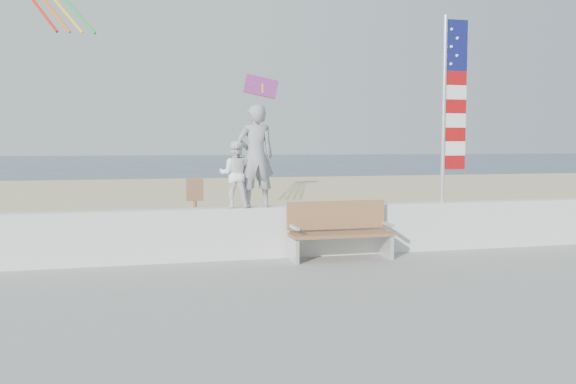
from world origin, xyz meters
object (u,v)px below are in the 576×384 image
child (235,174)px  bench (339,230)px  adult (256,156)px  flag (450,101)px

child → bench: (1.76, -0.45, -0.97)m
child → adult: bearing=-163.9°
adult → child: size_ratio=1.54×
child → bench: 2.06m
flag → bench: bearing=-169.0°
adult → child: adult is taller
adult → flag: size_ratio=0.51×
adult → flag: 3.87m
adult → bench: size_ratio=1.00×
bench → flag: (2.34, 0.45, 2.30)m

